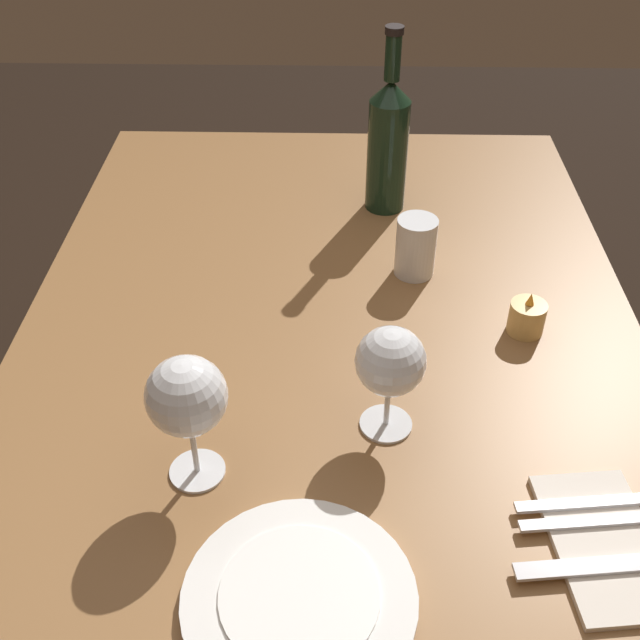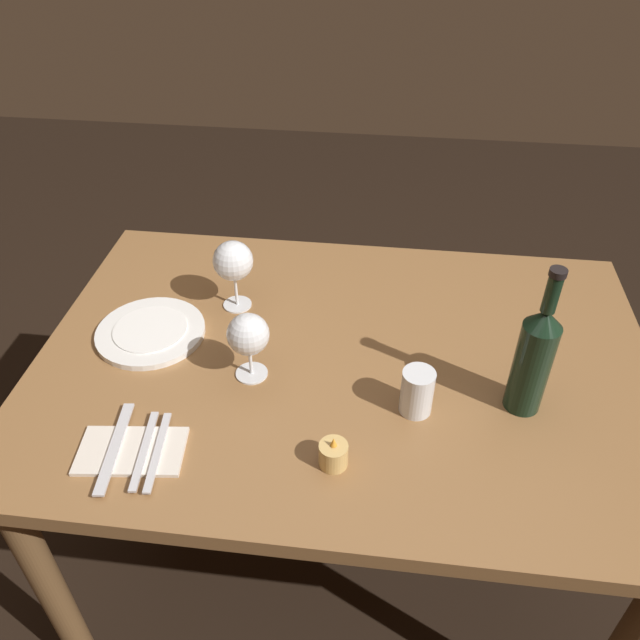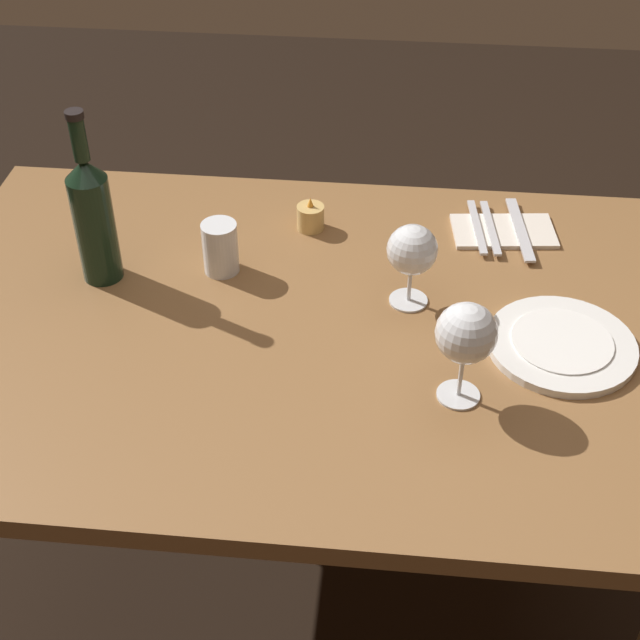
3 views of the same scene
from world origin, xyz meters
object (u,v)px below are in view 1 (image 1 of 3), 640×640
wine_bottle (388,142)px  dinner_plate (299,598)px  wine_glass_left (390,363)px  votive_candle (527,318)px  fork_outer (594,503)px  fork_inner (600,521)px  water_tumbler (415,249)px  table_knife (613,565)px  folded_napkin (604,544)px  wine_glass_right (187,398)px

wine_bottle → dinner_plate: bearing=-8.5°
wine_glass_left → dinner_plate: wine_glass_left is taller
votive_candle → fork_outer: 0.31m
wine_bottle → fork_inner: size_ratio=1.76×
wine_bottle → fork_inner: (0.69, 0.21, -0.11)m
water_tumbler → votive_candle: bearing=46.2°
wine_glass_left → table_knife: (0.20, 0.23, -0.09)m
wine_glass_left → fork_outer: bearing=61.5°
wine_glass_left → water_tumbler: bearing=170.1°
votive_candle → table_knife: (0.39, 0.02, -0.01)m
votive_candle → folded_napkin: (0.36, 0.02, -0.02)m
folded_napkin → votive_candle: bearing=-176.9°
folded_napkin → table_knife: 0.03m
votive_candle → wine_bottle: bearing=-151.7°
votive_candle → folded_napkin: votive_candle is taller
fork_inner → fork_outer: same height
dinner_plate → wine_glass_right: bearing=-142.5°
fork_inner → table_knife: (0.05, 0.00, 0.00)m
fork_outer → folded_napkin: bearing=0.0°
table_knife → wine_glass_left: bearing=-131.8°
water_tumbler → dinner_plate: 0.60m
wine_bottle → fork_outer: size_ratio=1.76×
votive_candle → fork_outer: bearing=3.6°
dinner_plate → folded_napkin: size_ratio=1.19×
wine_glass_left → dinner_plate: bearing=-21.5°
wine_glass_left → wine_bottle: (-0.54, 0.02, 0.02)m
wine_glass_right → wine_bottle: bearing=158.4°
table_knife → dinner_plate: bearing=-82.2°
wine_glass_right → fork_inner: 0.47m
wine_glass_left → dinner_plate: (0.25, -0.10, -0.10)m
water_tumbler → fork_inner: (0.48, 0.17, -0.03)m
water_tumbler → votive_candle: water_tumbler is taller
water_tumbler → wine_glass_right: bearing=-34.3°
wine_glass_left → wine_glass_right: 0.24m
votive_candle → fork_inner: size_ratio=0.37×
wine_bottle → folded_napkin: size_ratio=1.58×
water_tumbler → folded_napkin: 0.54m
wine_glass_right → fork_inner: (0.07, 0.45, -0.11)m
votive_candle → folded_napkin: size_ratio=0.33×
wine_glass_left → water_tumbler: wine_glass_left is taller
wine_bottle → fork_outer: (0.66, 0.21, -0.11)m
wine_glass_right → fork_outer: size_ratio=0.94×
dinner_plate → wine_bottle: bearing=171.5°
folded_napkin → fork_inner: (-0.03, 0.00, 0.01)m
water_tumbler → fork_outer: 0.49m
wine_glass_right → folded_napkin: 0.48m
votive_candle → table_knife: 0.39m
water_tumbler → folded_napkin: (0.51, 0.17, -0.04)m
table_knife → votive_candle: bearing=-177.1°
wine_glass_left → folded_napkin: size_ratio=0.75×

